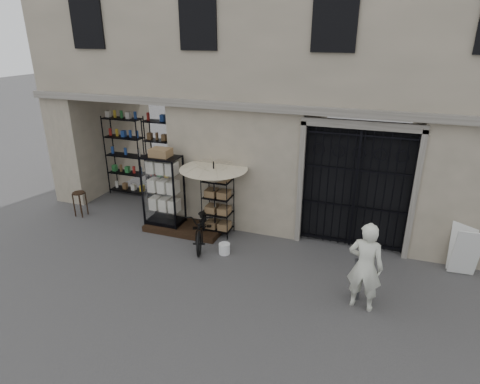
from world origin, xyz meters
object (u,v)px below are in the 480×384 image
at_px(white_bucket, 224,249).
at_px(shopkeeper, 360,306).
at_px(bicycle, 203,243).
at_px(wooden_stool, 80,203).
at_px(display_cabinet, 164,194).
at_px(wire_rack, 218,206).
at_px(steel_bollard, 357,279).
at_px(easel_sign, 464,250).
at_px(market_umbrella, 214,172).

height_order(white_bucket, shopkeeper, white_bucket).
height_order(bicycle, wooden_stool, bicycle).
xyz_separation_m(display_cabinet, wooden_stool, (-2.64, -0.12, -0.60)).
xyz_separation_m(wire_rack, steel_bollard, (3.55, -1.62, -0.33)).
xyz_separation_m(wire_rack, easel_sign, (5.61, 0.06, -0.19)).
xyz_separation_m(white_bucket, wooden_stool, (-4.60, 0.61, 0.24)).
relative_size(display_cabinet, market_umbrella, 0.83).
distance_m(display_cabinet, easel_sign, 7.06).
xyz_separation_m(market_umbrella, shopkeeper, (3.72, -1.76, -1.70)).
bearing_deg(market_umbrella, white_bucket, -54.54).
bearing_deg(shopkeeper, steel_bollard, -54.78).
distance_m(white_bucket, shopkeeper, 3.29).
bearing_deg(shopkeeper, bicycle, -8.87).
height_order(white_bucket, easel_sign, easel_sign).
bearing_deg(bicycle, easel_sign, -12.13).
bearing_deg(shopkeeper, wooden_stool, -2.36).
distance_m(market_umbrella, steel_bollard, 4.11).
bearing_deg(easel_sign, white_bucket, -172.66).
height_order(display_cabinet, wire_rack, display_cabinet).
height_order(display_cabinet, easel_sign, display_cabinet).
relative_size(wire_rack, market_umbrella, 0.66).
bearing_deg(white_bucket, wire_rack, 120.16).
height_order(wire_rack, bicycle, wire_rack).
relative_size(wire_rack, wooden_stool, 2.20).
bearing_deg(market_umbrella, bicycle, -102.88).
xyz_separation_m(white_bucket, easel_sign, (5.09, 0.96, 0.44)).
bearing_deg(white_bucket, shopkeeper, -16.92).
distance_m(white_bucket, bicycle, 0.76).
xyz_separation_m(bicycle, steel_bollard, (3.72, -1.01, 0.43)).
distance_m(display_cabinet, wire_rack, 1.46).
bearing_deg(market_umbrella, steel_bollard, -22.96).
xyz_separation_m(wire_rack, wooden_stool, (-4.08, -0.29, -0.39)).
xyz_separation_m(market_umbrella, white_bucket, (0.57, -0.80, -1.57)).
relative_size(wooden_stool, shopkeeper, 0.40).
relative_size(wire_rack, shopkeeper, 0.88).
height_order(display_cabinet, white_bucket, display_cabinet).
height_order(white_bucket, wooden_stool, wooden_stool).
bearing_deg(display_cabinet, steel_bollard, -37.54).
height_order(display_cabinet, shopkeeper, display_cabinet).
height_order(wire_rack, easel_sign, wire_rack).
xyz_separation_m(wire_rack, shopkeeper, (3.67, -1.86, -0.76)).
height_order(wire_rack, white_bucket, wire_rack).
bearing_deg(shopkeeper, white_bucket, -7.86).
height_order(display_cabinet, steel_bollard, display_cabinet).
distance_m(wire_rack, steel_bollard, 3.92).
distance_m(white_bucket, steel_bollard, 3.13).
height_order(wire_rack, market_umbrella, market_umbrella).
bearing_deg(bicycle, steel_bollard, -33.92).
height_order(wooden_stool, steel_bollard, steel_bollard).
bearing_deg(wooden_stool, white_bucket, -7.54).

